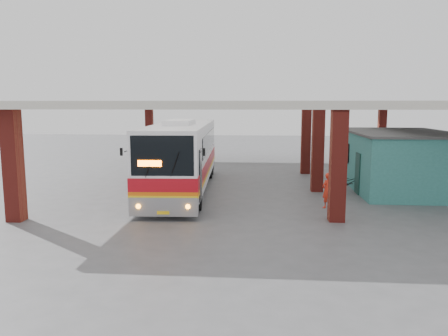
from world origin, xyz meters
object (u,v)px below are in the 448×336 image
motorcycle (350,182)px  pedestrian (327,190)px  red_chair (338,169)px  coach_bus (183,155)px

motorcycle → pedestrian: pedestrian is taller
motorcycle → red_chair: (0.39, 5.86, -0.14)m
motorcycle → red_chair: bearing=-18.8°
pedestrian → red_chair: bearing=-141.0°
coach_bus → red_chair: coach_bus is taller
motorcycle → red_chair: 5.87m
motorcycle → coach_bus: bearing=77.0°
pedestrian → red_chair: pedestrian is taller
motorcycle → pedestrian: (-1.73, -3.73, 0.28)m
red_chair → pedestrian: bearing=-92.5°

